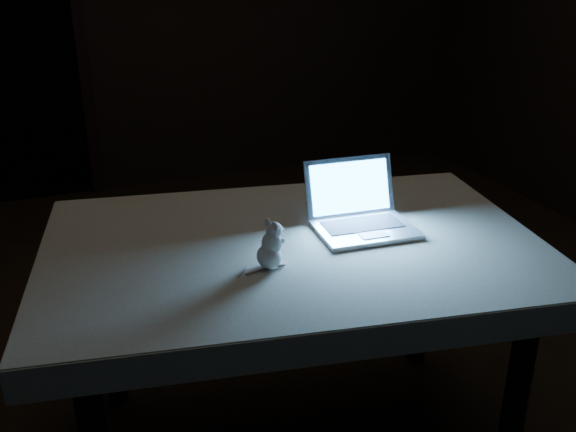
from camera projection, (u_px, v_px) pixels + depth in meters
name	position (u px, v px, depth m)	size (l,w,h in m)	color
floor	(302.00, 358.00, 2.81)	(5.00, 5.00, 0.00)	black
back_wall	(168.00, 3.00, 4.46)	(4.50, 0.04, 2.60)	black
doorway	(3.00, 46.00, 4.18)	(1.06, 0.36, 2.13)	black
table	(293.00, 347.00, 2.20)	(1.48, 0.95, 0.79)	black
tablecloth	(291.00, 260.00, 2.03)	(1.57, 1.04, 0.09)	beige
laptop	(367.00, 202.00, 2.07)	(0.32, 0.28, 0.22)	silver
plush_mouse	(269.00, 245.00, 1.85)	(0.11, 0.11, 0.15)	white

